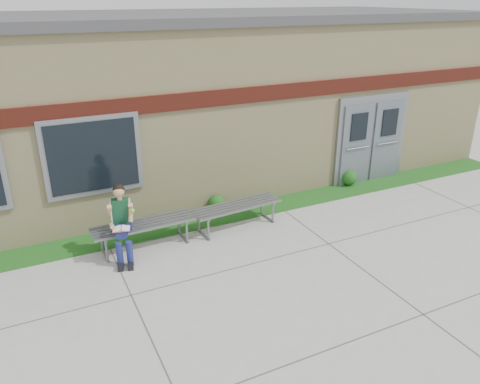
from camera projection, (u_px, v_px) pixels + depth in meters
ground at (300, 268)px, 8.57m from camera, size 80.00×80.00×0.00m
grass_strip at (239, 212)px, 10.72m from camera, size 16.00×0.80×0.02m
school_building at (185, 95)px, 12.71m from camera, size 16.20×6.22×4.20m
bench_left at (144, 229)px, 9.13m from camera, size 2.01×0.61×0.52m
bench_right at (236, 210)px, 9.94m from camera, size 2.02×0.72×0.51m
girl at (122, 221)px, 8.64m from camera, size 0.52×0.87×1.43m
shrub_mid at (217, 203)px, 10.68m from camera, size 0.39×0.39×0.39m
shrub_east at (349, 177)px, 12.18m from camera, size 0.40×0.40×0.40m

